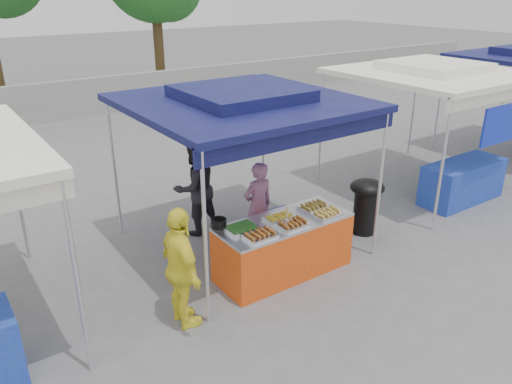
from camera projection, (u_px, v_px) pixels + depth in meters
ground_plane at (279, 269)px, 7.51m from camera, size 80.00×80.00×0.00m
back_wall at (66, 100)px, 15.59m from camera, size 40.00×0.25×1.20m
main_canopy at (242, 101)px, 7.32m from camera, size 3.20×3.20×2.57m
neighbor_stall_right at (446, 115)px, 9.70m from camera, size 3.20×3.20×2.57m
vendor_table at (283, 247)px, 7.27m from camera, size 2.00×0.80×0.85m
food_tray_fl at (260, 235)px, 6.61m from camera, size 0.42×0.30×0.07m
food_tray_fm at (293, 224)px, 6.91m from camera, size 0.42×0.30×0.07m
food_tray_fr at (327, 214)px, 7.22m from camera, size 0.42×0.30×0.07m
food_tray_bl at (242, 228)px, 6.81m from camera, size 0.42×0.30×0.07m
food_tray_bm at (279, 217)px, 7.12m from camera, size 0.42×0.30×0.07m
food_tray_br at (314, 207)px, 7.46m from camera, size 0.42×0.30×0.07m
cooking_pot at (219, 223)px, 6.89m from camera, size 0.21×0.21×0.12m
skewer_cup at (286, 223)px, 6.92m from camera, size 0.08×0.08×0.10m
wok_burner at (366, 202)px, 8.40m from camera, size 0.58×0.58×0.97m
crate_left at (244, 251)px, 7.71m from camera, size 0.50×0.35×0.30m
crate_right at (279, 238)px, 8.08m from camera, size 0.54×0.37×0.32m
crate_stacked at (279, 221)px, 7.96m from camera, size 0.50×0.35×0.30m
vendor_woman at (258, 207)px, 7.83m from camera, size 0.54×0.36×1.47m
helper_man at (195, 188)px, 8.33m from camera, size 0.83×0.67×1.63m
customer_person at (181, 269)px, 6.01m from camera, size 0.43×0.95×1.59m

